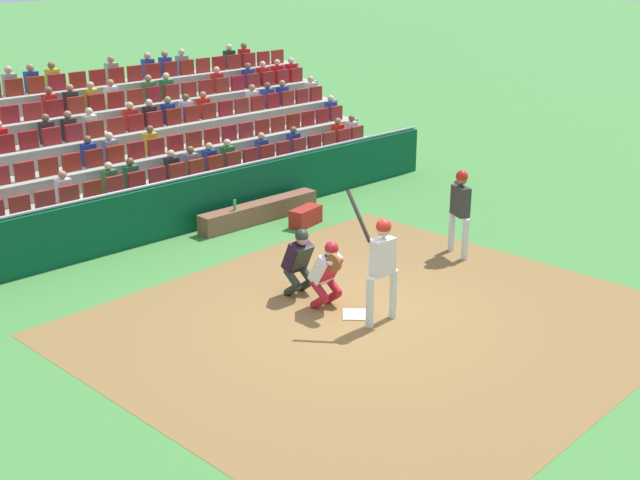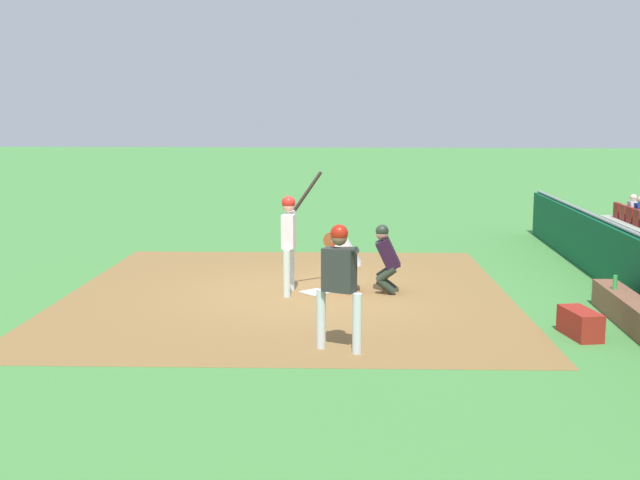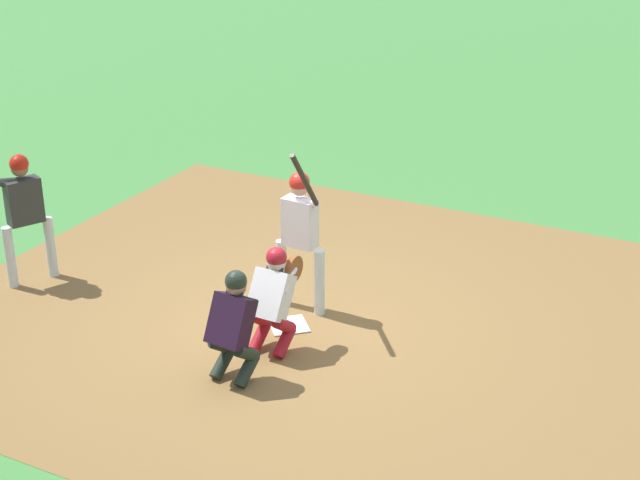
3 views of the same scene
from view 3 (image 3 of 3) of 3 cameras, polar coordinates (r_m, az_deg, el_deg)
ground_plane at (r=11.56m, az=-1.89°, el=-5.17°), size 160.00×160.00×0.00m
infield_dirt_patch at (r=11.94m, az=-0.62°, el=-4.16°), size 9.17×8.42×0.01m
home_plate_marker at (r=11.56m, az=-1.89°, el=-5.10°), size 0.62×0.62×0.02m
batter_at_plate at (r=11.48m, az=-1.19°, el=0.85°), size 0.69×0.72×2.24m
catcher_crouching at (r=10.77m, az=-2.76°, el=-3.25°), size 0.47×0.71×1.26m
home_plate_umpire at (r=10.23m, az=-5.19°, el=-4.88°), size 0.47×0.47×1.28m
on_deck_batter at (r=12.81m, az=-17.21°, el=1.96°), size 0.39×0.67×1.76m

